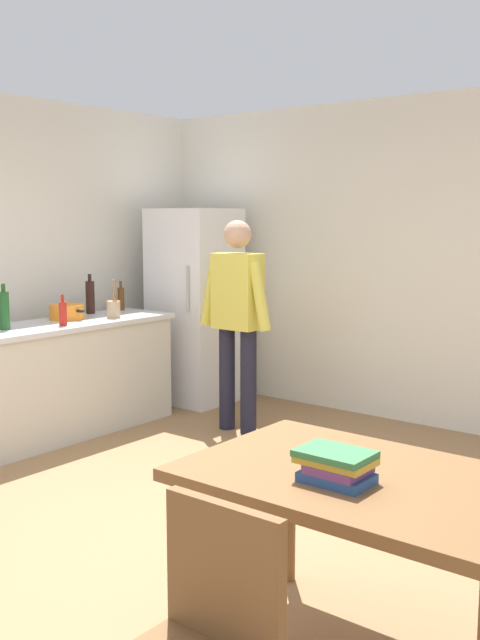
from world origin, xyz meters
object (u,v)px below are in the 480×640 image
person (237,311)px  dining_table (368,495)px  utensil_jar (114,308)px  bottle_wine_green (4,310)px  book_stack (336,466)px  bottle_beer_brown (121,298)px  bottle_sauce_red (63,313)px  bottle_wine_dark (90,297)px  refrigerator (195,306)px  cooking_pot (67,312)px

person → dining_table: person is taller
utensil_jar → bottle_wine_green: (-0.15, -0.93, 0.07)m
person → book_stack: person is taller
person → bottle_beer_brown: person is taller
person → bottle_sauce_red: size_ratio=7.08×
utensil_jar → bottle_sauce_red: bearing=-87.2°
dining_table → bottle_wine_green: (-3.42, 0.74, 0.37)m
bottle_wine_green → bottle_beer_brown: 1.34m
bottle_wine_green → bottle_wine_dark: bearing=102.2°
bottle_sauce_red → bottle_beer_brown: 0.99m
dining_table → utensil_jar: utensil_jar is taller
bottle_wine_dark → bottle_wine_green: bearing=-77.8°
bottle_sauce_red → bottle_wine_dark: bottle_wine_dark is taller
person → bottle_beer_brown: bearing=-176.0°
refrigerator → bottle_wine_green: bearing=-93.5°
bottle_sauce_red → dining_table: bearing=-19.2°
utensil_jar → bottle_beer_brown: utensil_jar is taller
cooking_pot → bottle_sauce_red: size_ratio=1.67×
dining_table → book_stack: bearing=-114.2°
utensil_jar → bottle_wine_green: bottle_wine_green is taller
refrigerator → bottle_sauce_red: refrigerator is taller
cooking_pot → bottle_wine_green: size_ratio=1.18×
bottle_wine_dark → utensil_jar: bearing=-9.4°
bottle_wine_green → bottle_wine_dark: (-0.21, 0.99, 0.00)m
refrigerator → bottle_wine_green: 1.97m
cooking_pot → book_stack: 3.77m
book_stack → refrigerator: bearing=138.8°
dining_table → bottle_sauce_red: (-3.25, 1.13, 0.32)m
bottle_wine_green → bottle_sauce_red: (0.17, 0.40, -0.05)m
bottle_beer_brown → person: bearing=4.0°
person → book_stack: (2.29, -2.28, -0.17)m
bottle_wine_green → book_stack: bearing=-14.5°
utensil_jar → book_stack: size_ratio=1.17×
utensil_jar → person: bearing=27.4°
person → dining_table: (2.35, -2.15, -0.31)m
person → bottle_wine_green: size_ratio=5.00×
refrigerator → cooking_pot: size_ratio=4.50×
utensil_jar → bottle_wine_dark: 0.37m
refrigerator → bottle_wine_dark: (-0.33, -0.97, 0.15)m
bottle_wine_green → bottle_wine_dark: same height
dining_table → bottle_beer_brown: size_ratio=5.38×
bottle_wine_dark → bottle_beer_brown: size_ratio=1.31×
dining_table → bottle_wine_dark: (-3.63, 1.73, 0.37)m
refrigerator → bottle_wine_dark: size_ratio=5.29×
person → cooking_pot: bearing=-146.5°
bottle_wine_dark → book_stack: (3.57, -1.86, -0.23)m
dining_table → bottle_sauce_red: size_ratio=5.83×
bottle_beer_brown → bottle_sauce_red: bearing=-68.7°
cooking_pot → bottle_wine_green: bearing=-81.9°
utensil_jar → bottle_wine_dark: size_ratio=0.94×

